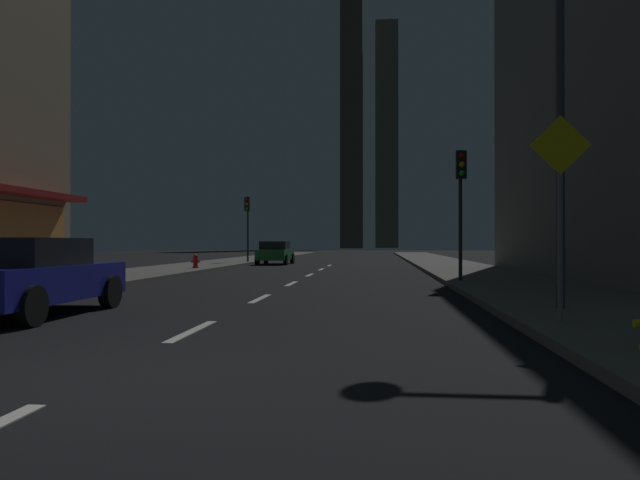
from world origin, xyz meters
TOP-DOWN VIEW (x-y plane):
  - ground_plane at (0.00, 32.00)m, footprint 78.00×136.00m
  - sidewalk_right at (7.00, 32.00)m, footprint 4.00×76.00m
  - sidewalk_left at (-7.00, 32.00)m, footprint 4.00×76.00m
  - lane_marking_center at (0.00, 13.60)m, footprint 0.16×33.40m
  - skyscraper_distant_tall at (-3.38, 139.16)m, footprint 5.41×6.63m
  - skyscraper_distant_mid at (5.46, 153.11)m, footprint 6.06×7.30m
  - car_parked_near at (-3.60, 4.73)m, footprint 1.98×4.24m
  - car_parked_far at (-3.60, 31.06)m, footprint 1.98×4.24m
  - fire_hydrant_far_left at (-5.90, 21.93)m, footprint 0.42×0.30m
  - traffic_light_near_right at (5.50, 13.53)m, footprint 0.32×0.48m
  - traffic_light_far_left at (-5.50, 31.47)m, footprint 0.32×0.48m
  - street_lamp_right at (5.38, 5.67)m, footprint 1.96×0.56m
  - pedestrian_crossing_sign at (5.60, 3.70)m, footprint 0.91×0.08m

SIDE VIEW (x-z plane):
  - ground_plane at x=0.00m, z-range -0.10..0.00m
  - lane_marking_center at x=0.00m, z-range 0.00..0.01m
  - sidewalk_right at x=7.00m, z-range 0.00..0.15m
  - sidewalk_left at x=-7.00m, z-range 0.00..0.15m
  - fire_hydrant_far_left at x=-5.90m, z-range 0.13..0.78m
  - car_parked_near at x=-3.60m, z-range 0.02..1.47m
  - car_parked_far at x=-3.60m, z-range 0.02..1.47m
  - pedestrian_crossing_sign at x=5.60m, z-range 0.44..3.59m
  - traffic_light_near_right at x=5.50m, z-range 1.09..5.29m
  - traffic_light_far_left at x=-5.50m, z-range 1.09..5.29m
  - street_lamp_right at x=5.38m, z-range 1.78..8.36m
  - skyscraper_distant_mid at x=5.46m, z-range 0.00..60.58m
  - skyscraper_distant_tall at x=-3.38m, z-range 0.00..73.85m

